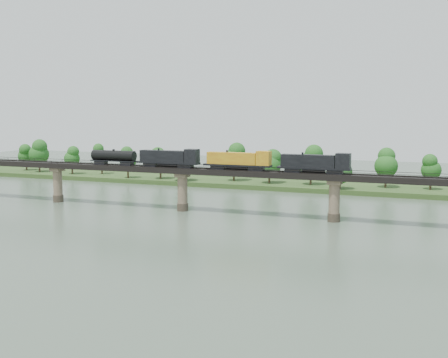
% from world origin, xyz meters
% --- Properties ---
extents(ground, '(400.00, 400.00, 0.00)m').
position_xyz_m(ground, '(0.00, 0.00, 0.00)').
color(ground, '#3C4D3D').
rests_on(ground, ground).
extents(far_bank, '(300.00, 24.00, 1.60)m').
position_xyz_m(far_bank, '(0.00, 85.00, 0.80)').
color(far_bank, '#2A451B').
rests_on(far_bank, ground).
extents(bridge, '(236.00, 30.00, 11.50)m').
position_xyz_m(bridge, '(0.00, 30.00, 5.46)').
color(bridge, '#473A2D').
rests_on(bridge, ground).
extents(bridge_superstructure, '(220.00, 4.90, 0.75)m').
position_xyz_m(bridge_superstructure, '(0.00, 30.00, 11.79)').
color(bridge_superstructure, black).
rests_on(bridge_superstructure, bridge).
extents(far_treeline, '(289.06, 17.54, 13.60)m').
position_xyz_m(far_treeline, '(-8.21, 80.52, 8.83)').
color(far_treeline, '#382619').
rests_on(far_treeline, far_bank).
extents(freight_train, '(71.59, 2.79, 4.93)m').
position_xyz_m(freight_train, '(9.03, 30.00, 13.85)').
color(freight_train, black).
rests_on(freight_train, bridge).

